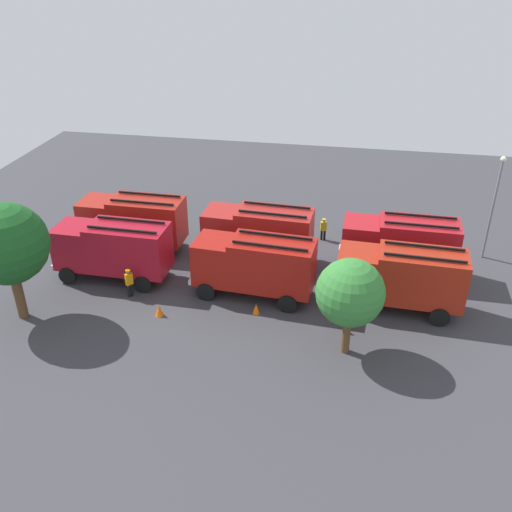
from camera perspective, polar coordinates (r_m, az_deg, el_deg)
name	(u,v)px	position (r m, az deg, el deg)	size (l,w,h in m)	color
ground_plane	(256,275)	(35.96, 0.00, -1.95)	(54.08, 54.08, 0.00)	#38383D
fire_truck_0	(400,243)	(36.29, 14.30, 1.27)	(7.25, 2.88, 3.88)	#A8171F
fire_truck_1	(258,232)	(36.60, 0.25, 2.48)	(7.32, 3.07, 3.88)	maroon
fire_truck_2	(133,220)	(39.08, -12.28, 3.58)	(7.22, 2.81, 3.88)	maroon
fire_truck_3	(401,276)	(32.73, 14.43, -1.96)	(7.31, 3.03, 3.88)	#9D2111
fire_truck_4	(255,264)	(32.89, -0.13, -0.79)	(7.36, 3.19, 3.88)	#9C160F
fire_truck_5	(113,248)	(35.72, -14.20, 0.82)	(7.25, 2.88, 3.88)	maroon
firefighter_0	(77,214)	(43.90, -17.55, 4.02)	(0.48, 0.37, 1.69)	black
firefighter_1	(255,224)	(40.28, -0.10, 3.20)	(0.47, 0.46, 1.72)	black
firefighter_2	(211,229)	(39.82, -4.57, 2.73)	(0.47, 0.46, 1.67)	black
firefighter_3	(323,228)	(40.16, 6.81, 2.79)	(0.45, 0.31, 1.61)	black
firefighter_4	(129,281)	(34.16, -12.66, -2.52)	(0.45, 0.48, 1.82)	black
tree_0	(350,293)	(27.97, 9.47, -3.71)	(3.41, 3.41, 5.29)	brown
tree_1	(7,244)	(32.55, -23.83, 1.09)	(4.41, 4.41, 6.84)	brown
traffic_cone_0	(346,328)	(31.12, 9.10, -7.21)	(0.41, 0.41, 0.59)	#F2600C
traffic_cone_1	(256,309)	(32.26, 0.02, -5.32)	(0.42, 0.42, 0.60)	#F2600C
traffic_cone_2	(159,310)	(32.51, -9.73, -5.42)	(0.48, 0.48, 0.69)	#F2600C
lamppost	(494,201)	(39.28, 22.88, 5.15)	(0.36, 0.36, 7.06)	slate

